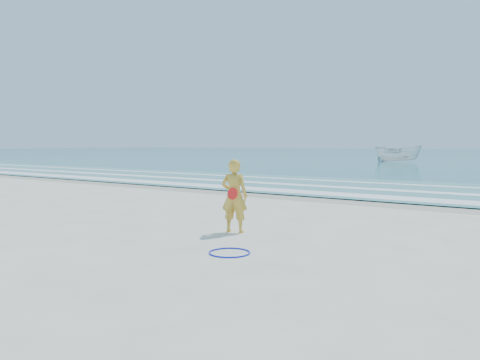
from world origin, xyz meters
The scene contains 9 objects.
ground centered at (0.00, 0.00, 0.00)m, with size 400.00×400.00×0.00m, color silver.
wet_sand centered at (0.00, 9.00, 0.00)m, with size 400.00×2.40×0.00m, color #B2A893.
shallow centered at (0.00, 14.00, 0.04)m, with size 400.00×10.00×0.01m, color #59B7AD.
foam_near centered at (0.00, 10.30, 0.05)m, with size 400.00×1.40×0.01m, color white.
foam_mid centered at (0.00, 13.20, 0.05)m, with size 400.00×0.90×0.01m, color white.
foam_far centered at (0.00, 16.50, 0.05)m, with size 400.00×0.60×0.01m, color white.
hoop centered at (2.58, -0.18, 0.01)m, with size 0.78×0.78×0.03m, color #0B1BCB.
boat centered at (-8.00, 45.79, 1.01)m, with size 1.89×5.02×1.94m, color white.
woman centered at (1.42, 1.58, 0.85)m, with size 0.72×0.59×1.70m.
Camera 1 is at (7.72, -7.12, 2.04)m, focal length 35.00 mm.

